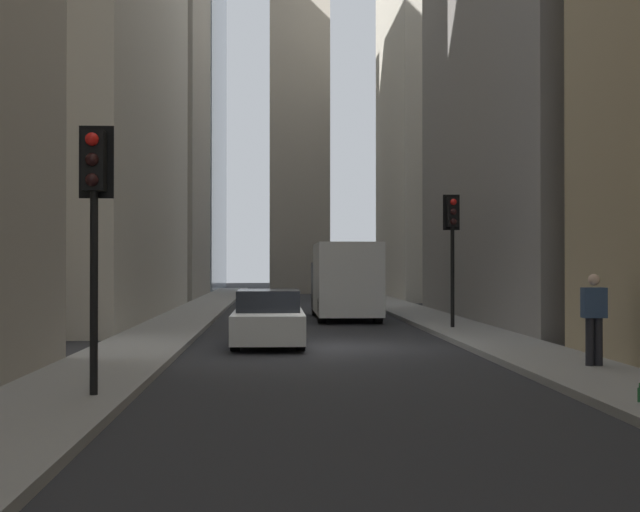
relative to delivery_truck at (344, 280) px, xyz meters
The scene contains 13 objects.
ground_plane 10.48m from the delivery_truck, behind, with size 135.00×135.00×0.00m, color #262628.
sidewalk_right 11.94m from the delivery_truck, 150.15° to the left, with size 90.00×2.20×0.14m, color gray.
sidewalk_left 10.83m from the delivery_truck, 163.22° to the right, with size 90.00×2.20×0.14m, color gray.
building_left_midfar 12.63m from the delivery_truck, 100.57° to the right, with size 16.93×10.50×19.88m.
building_left_far 24.37m from the delivery_truck, 27.01° to the right, with size 12.52×10.50×30.01m.
building_right_far 25.48m from the delivery_truck, 32.22° to the left, with size 12.28×10.00×26.81m.
church_spire 32.04m from the delivery_truck, ahead, with size 4.57×4.57×34.79m.
delivery_truck is the anchor object (origin of this frame).
sedan_white 10.26m from the delivery_truck, 164.12° to the left, with size 4.30×1.78×1.42m.
traffic_light_foreground 19.36m from the delivery_truck, 163.94° to the left, with size 0.43×0.52×4.05m.
traffic_light_midblock 6.80m from the delivery_truck, 154.55° to the right, with size 0.43×0.52×4.09m.
pedestrian 15.91m from the delivery_truck, 167.37° to the right, with size 0.26×0.44×1.76m.
discarded_bottle 19.81m from the delivery_truck, behind, with size 0.07×0.07×0.27m.
Camera 1 is at (-20.70, 1.24, 2.11)m, focal length 46.20 mm.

